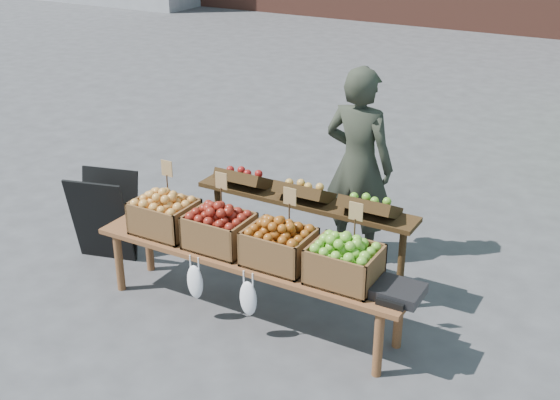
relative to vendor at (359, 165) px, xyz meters
The scene contains 10 objects.
ground 1.49m from the vendor, 103.72° to the right, with size 80.00×80.00×0.00m, color #424244.
vendor is the anchor object (origin of this frame).
chalkboard_sign 2.40m from the vendor, 148.90° to the right, with size 0.56×0.31×0.85m, color black, non-canonical shape.
back_table 0.81m from the vendor, 105.94° to the right, with size 2.10×0.44×1.04m, color #32210F, non-canonical shape.
display_bench 1.57m from the vendor, 102.38° to the right, with size 2.70×0.56×0.57m, color brown, non-canonical shape.
crate_golden_apples 1.82m from the vendor, 128.91° to the right, with size 0.50×0.40×0.28m, color gold, non-canonical shape.
crate_russet_pears 1.53m from the vendor, 112.56° to the right, with size 0.50×0.40×0.28m, color #640C0B, non-canonical shape.
crate_red_apples 1.42m from the vendor, 91.36° to the right, with size 0.50×0.40×0.28m, color #934E14, non-canonical shape.
crate_green_apples 1.51m from the vendor, 69.80° to the right, with size 0.50×0.40×0.28m, color #529829, non-canonical shape.
weighing_scale 1.72m from the vendor, 56.15° to the right, with size 0.34×0.30×0.08m, color black.
Camera 1 is at (2.60, -4.39, 3.22)m, focal length 45.00 mm.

